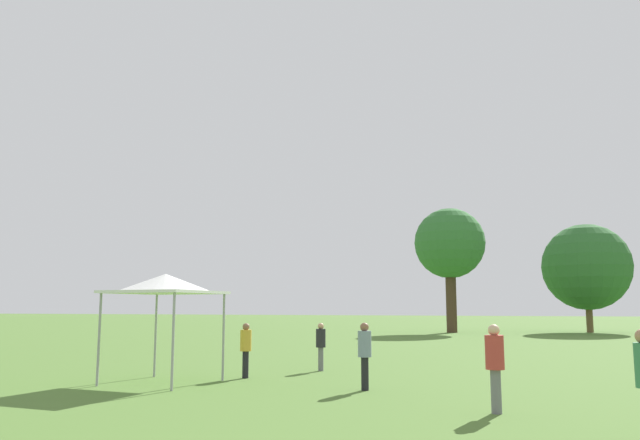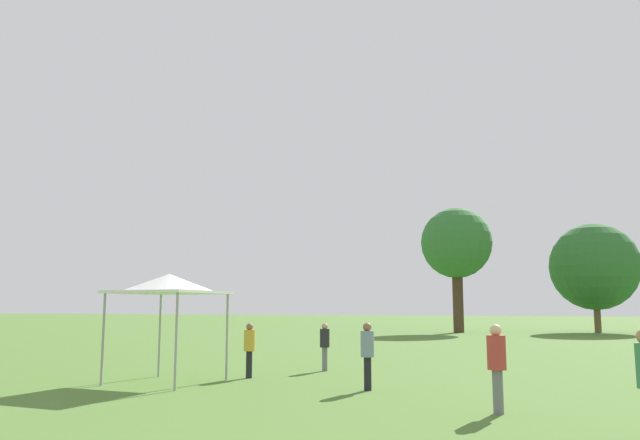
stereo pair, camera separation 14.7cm
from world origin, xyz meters
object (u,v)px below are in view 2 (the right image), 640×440
at_px(person_standing_3, 497,360).
at_px(distant_tree_0, 456,244).
at_px(person_standing_6, 249,345).
at_px(canopy_tent, 169,285).
at_px(person_standing_4, 367,350).
at_px(person_standing_5, 325,342).
at_px(distant_tree_1, 594,267).

bearing_deg(person_standing_3, distant_tree_0, -156.33).
distance_m(person_standing_3, person_standing_6, 8.78).
bearing_deg(canopy_tent, person_standing_4, 3.04).
relative_size(person_standing_5, canopy_tent, 0.52).
bearing_deg(person_standing_3, distant_tree_1, -171.26).
bearing_deg(canopy_tent, distant_tree_0, 84.00).
height_order(canopy_tent, distant_tree_0, distant_tree_0).
height_order(person_standing_3, distant_tree_1, distant_tree_1).
distance_m(canopy_tent, distant_tree_0, 38.83).
bearing_deg(person_standing_6, distant_tree_0, -146.90).
bearing_deg(person_standing_4, person_standing_6, 125.07).
xyz_separation_m(person_standing_3, person_standing_5, (-6.14, 7.05, -0.11)).
bearing_deg(person_standing_5, distant_tree_1, 71.86).
height_order(person_standing_3, person_standing_5, person_standing_3).
bearing_deg(distant_tree_0, distant_tree_1, 19.56).
bearing_deg(person_standing_4, canopy_tent, 148.93).
distance_m(person_standing_3, distant_tree_0, 41.52).
xyz_separation_m(person_standing_3, person_standing_6, (-7.68, 4.24, -0.08)).
xyz_separation_m(person_standing_5, canopy_tent, (-3.28, -4.73, 1.87)).
xyz_separation_m(person_standing_5, person_standing_6, (-1.54, -2.81, 0.03)).
height_order(person_standing_5, person_standing_6, person_standing_6).
relative_size(person_standing_5, person_standing_6, 0.97).
height_order(person_standing_3, distant_tree_0, distant_tree_0).
height_order(person_standing_4, distant_tree_1, distant_tree_1).
relative_size(person_standing_6, distant_tree_1, 0.18).
height_order(person_standing_6, canopy_tent, canopy_tent).
xyz_separation_m(canopy_tent, distant_tree_1, (15.20, 42.31, 2.75)).
xyz_separation_m(person_standing_3, person_standing_4, (-3.47, 2.64, -0.03)).
relative_size(person_standing_6, canopy_tent, 0.53).
bearing_deg(person_standing_3, person_standing_4, -111.16).
bearing_deg(canopy_tent, distant_tree_1, 70.23).
distance_m(person_standing_5, distant_tree_0, 34.25).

